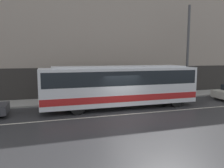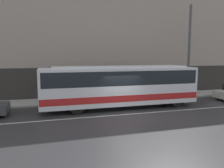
% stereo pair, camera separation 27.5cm
% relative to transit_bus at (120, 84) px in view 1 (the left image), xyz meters
% --- Properties ---
extents(ground_plane, '(60.00, 60.00, 0.00)m').
position_rel_transit_bus_xyz_m(ground_plane, '(-0.29, -2.02, -1.74)').
color(ground_plane, '#2D2D30').
extents(sidewalk, '(60.00, 2.82, 0.12)m').
position_rel_transit_bus_xyz_m(sidewalk, '(-0.29, 3.39, -1.68)').
color(sidewalk, '#A09E99').
rests_on(sidewalk, ground_plane).
extents(building_facade, '(60.00, 0.35, 13.41)m').
position_rel_transit_bus_xyz_m(building_facade, '(-0.29, 4.94, 4.75)').
color(building_facade, gray).
rests_on(building_facade, ground_plane).
extents(lane_stripe, '(54.00, 0.14, 0.01)m').
position_rel_transit_bus_xyz_m(lane_stripe, '(-0.29, -2.02, -1.74)').
color(lane_stripe, beige).
rests_on(lane_stripe, ground_plane).
extents(transit_bus, '(11.46, 2.54, 3.09)m').
position_rel_transit_bus_xyz_m(transit_bus, '(0.00, 0.00, 0.00)').
color(transit_bus, silver).
rests_on(transit_bus, ground_plane).
extents(utility_pole_near, '(0.23, 0.23, 8.37)m').
position_rel_transit_bus_xyz_m(utility_pole_near, '(7.62, 2.59, 2.56)').
color(utility_pole_near, '#4C4C4F').
rests_on(utility_pole_near, sidewalk).
extents(pedestrian_waiting, '(0.36, 0.36, 1.71)m').
position_rel_transit_bus_xyz_m(pedestrian_waiting, '(-4.08, 4.34, -0.82)').
color(pedestrian_waiting, maroon).
rests_on(pedestrian_waiting, sidewalk).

